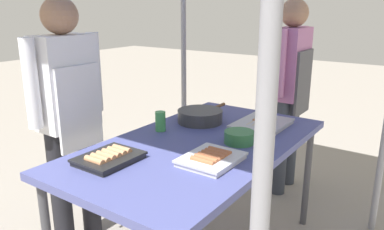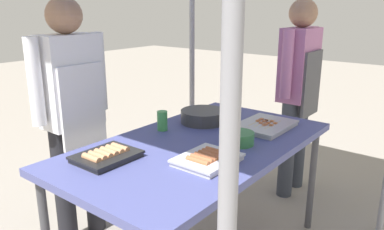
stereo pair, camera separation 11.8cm
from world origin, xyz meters
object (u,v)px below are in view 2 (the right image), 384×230
at_px(stall_table, 199,151).
at_px(cooking_wok, 203,116).
at_px(drink_cup_near_edge, 162,121).
at_px(condiment_bowl, 239,138).
at_px(customer_nearby, 298,84).
at_px(tray_grilled_sausages, 207,159).
at_px(tray_meat_skewers, 265,126).
at_px(tray_pork_links, 106,156).
at_px(vendor_woman, 72,105).

relative_size(stall_table, cooking_wok, 3.54).
distance_m(stall_table, drink_cup_near_edge, 0.33).
bearing_deg(condiment_bowl, customer_nearby, 6.88).
xyz_separation_m(stall_table, tray_grilled_sausages, (-0.20, -0.20, 0.07)).
relative_size(tray_meat_skewers, drink_cup_near_edge, 3.20).
distance_m(tray_grilled_sausages, tray_pork_links, 0.50).
distance_m(stall_table, vendor_woman, 0.83).
xyz_separation_m(cooking_wok, drink_cup_near_edge, (-0.29, 0.10, 0.02)).
distance_m(stall_table, tray_pork_links, 0.53).
bearing_deg(tray_meat_skewers, vendor_woman, 128.98).
relative_size(stall_table, tray_grilled_sausages, 5.30).
bearing_deg(cooking_wok, stall_table, -146.93).
height_order(tray_meat_skewers, condiment_bowl, condiment_bowl).
bearing_deg(drink_cup_near_edge, stall_table, -96.39).
bearing_deg(cooking_wok, condiment_bowl, -117.26).
relative_size(stall_table, drink_cup_near_edge, 13.38).
bearing_deg(drink_cup_near_edge, condiment_bowl, -80.45).
distance_m(tray_pork_links, cooking_wok, 0.80).
distance_m(tray_pork_links, condiment_bowl, 0.71).
bearing_deg(cooking_wok, drink_cup_near_edge, 161.08).
xyz_separation_m(tray_grilled_sausages, drink_cup_near_edge, (0.24, 0.51, 0.04)).
height_order(tray_grilled_sausages, tray_meat_skewers, tray_grilled_sausages).
bearing_deg(stall_table, tray_pork_links, 156.35).
bearing_deg(vendor_woman, cooking_wok, 138.11).
bearing_deg(vendor_woman, tray_meat_skewers, 128.98).
relative_size(cooking_wok, vendor_woman, 0.29).
relative_size(tray_meat_skewers, tray_pork_links, 1.29).
height_order(tray_meat_skewers, drink_cup_near_edge, drink_cup_near_edge).
bearing_deg(tray_grilled_sausages, tray_pork_links, 123.87).
height_order(cooking_wok, condiment_bowl, cooking_wok).
relative_size(tray_meat_skewers, cooking_wok, 0.85).
relative_size(stall_table, condiment_bowl, 9.65).
bearing_deg(customer_nearby, tray_pork_links, 170.92).
height_order(stall_table, condiment_bowl, condiment_bowl).
xyz_separation_m(cooking_wok, condiment_bowl, (-0.20, -0.39, -0.01)).
bearing_deg(tray_grilled_sausages, vendor_woman, 94.93).
bearing_deg(stall_table, vendor_woman, 110.69).
distance_m(tray_meat_skewers, vendor_woman, 1.18).
relative_size(stall_table, tray_meat_skewers, 4.18).
xyz_separation_m(tray_meat_skewers, condiment_bowl, (-0.34, -0.02, 0.02)).
height_order(tray_meat_skewers, vendor_woman, vendor_woman).
bearing_deg(condiment_bowl, vendor_woman, 113.16).
height_order(cooking_wok, vendor_woman, vendor_woman).
height_order(stall_table, tray_meat_skewers, tray_meat_skewers).
bearing_deg(drink_cup_near_edge, tray_meat_skewers, -48.12).
xyz_separation_m(tray_grilled_sausages, cooking_wok, (0.52, 0.41, 0.02)).
distance_m(vendor_woman, customer_nearby, 1.68).
relative_size(tray_pork_links, condiment_bowl, 1.80).
relative_size(cooking_wok, condiment_bowl, 2.72).
relative_size(tray_meat_skewers, vendor_woman, 0.25).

